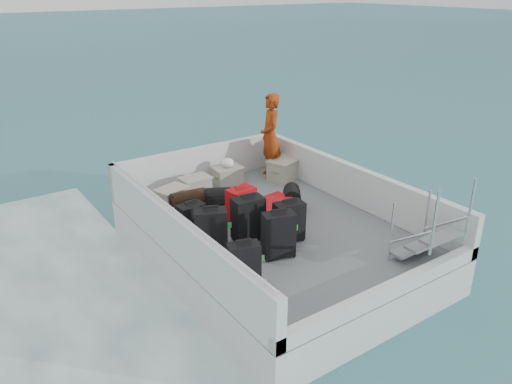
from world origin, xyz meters
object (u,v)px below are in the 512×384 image
suitcase_1 (211,232)px  suitcase_8 (271,211)px  suitcase_3 (278,235)px  crate_3 (285,170)px  crate_1 (196,186)px  passenger (270,136)px  crate_0 (172,198)px  suitcase_5 (241,206)px  suitcase_0 (244,266)px  suitcase_7 (289,222)px  suitcase_2 (192,222)px  crate_2 (228,176)px  suitcase_4 (248,219)px

suitcase_1 → suitcase_8: size_ratio=0.84×
suitcase_3 → crate_3: suitcase_3 is taller
crate_1 → passenger: 1.84m
suitcase_8 → crate_1: bearing=10.8°
crate_0 → crate_1: bearing=21.8°
suitcase_5 → crate_1: 1.54m
suitcase_0 → suitcase_8: (1.46, 1.42, -0.15)m
suitcase_7 → crate_3: size_ratio=0.98×
suitcase_5 → suitcase_0: bearing=-129.2°
suitcase_0 → suitcase_1: bearing=103.2°
suitcase_2 → crate_2: 2.34m
suitcase_5 → crate_1: suitcase_5 is taller
suitcase_2 → suitcase_8: size_ratio=0.72×
crate_0 → crate_3: (2.44, -0.08, 0.04)m
suitcase_1 → suitcase_2: 0.53m
suitcase_8 → suitcase_2: bearing=78.4°
suitcase_5 → crate_3: (1.83, 1.22, -0.12)m
suitcase_1 → suitcase_3: suitcase_1 is taller
suitcase_5 → suitcase_3: bearing=-104.0°
crate_0 → crate_2: bearing=14.0°
suitcase_4 → suitcase_5: bearing=75.0°
suitcase_7 → suitcase_3: bearing=-135.5°
suitcase_2 → suitcase_7: bearing=-39.5°
crate_3 → suitcase_5: bearing=-146.4°
suitcase_2 → crate_0: size_ratio=1.14×
suitcase_1 → crate_3: bearing=58.5°
suitcase_3 → suitcase_4: size_ratio=0.98×
passenger → suitcase_1: bearing=-29.2°
suitcase_4 → crate_0: (-0.41, 1.81, -0.19)m
suitcase_7 → suitcase_0: bearing=-142.5°
suitcase_7 → crate_3: 2.61m
passenger → suitcase_8: bearing=-13.6°
suitcase_2 → crate_3: bearing=20.7°
suitcase_0 → passenger: passenger is taller
suitcase_3 → crate_0: 2.53m
suitcase_2 → suitcase_4: 0.86m
suitcase_2 → crate_0: suitcase_2 is taller
suitcase_5 → suitcase_8: suitcase_5 is taller
crate_1 → crate_2: bearing=7.7°
suitcase_7 → crate_0: suitcase_7 is taller
crate_3 → suitcase_0: bearing=-135.2°
suitcase_1 → suitcase_4: (0.67, 0.03, 0.00)m
suitcase_0 → suitcase_3: 0.91m
suitcase_3 → passenger: passenger is taller
suitcase_7 → crate_1: 2.44m
suitcase_3 → suitcase_7: bearing=51.7°
crate_1 → passenger: passenger is taller
crate_1 → suitcase_5: bearing=-89.2°
suitcase_4 → crate_0: 1.86m
suitcase_8 → crate_3: bearing=-50.8°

